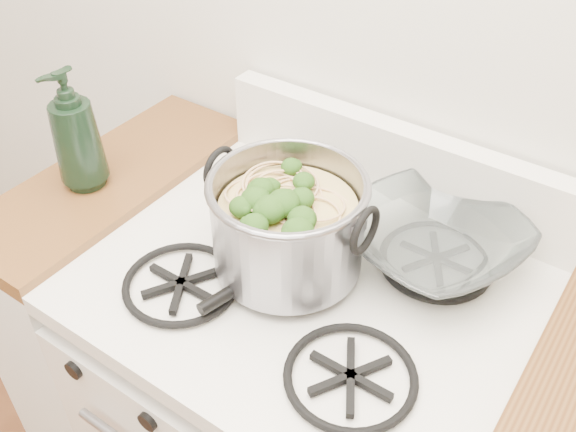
{
  "coord_description": "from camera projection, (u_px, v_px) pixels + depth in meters",
  "views": [
    {
      "loc": [
        0.43,
        0.58,
        1.71
      ],
      "look_at": [
        -0.04,
        1.26,
        1.03
      ],
      "focal_mm": 40.0,
      "sensor_mm": 36.0,
      "label": 1
    }
  ],
  "objects": [
    {
      "name": "gas_range",
      "position": [
        305.0,
        426.0,
        1.43
      ],
      "size": [
        0.76,
        0.66,
        0.92
      ],
      "color": "white",
      "rests_on": "ground"
    },
    {
      "name": "counter_left",
      "position": [
        142.0,
        319.0,
        1.64
      ],
      "size": [
        0.25,
        0.65,
        0.92
      ],
      "color": "silver",
      "rests_on": "ground"
    },
    {
      "name": "stock_pot",
      "position": [
        288.0,
        225.0,
        1.08
      ],
      "size": [
        0.3,
        0.27,
        0.18
      ],
      "color": "gray",
      "rests_on": "gas_range"
    },
    {
      "name": "spatula",
      "position": [
        315.0,
        240.0,
        1.16
      ],
      "size": [
        0.36,
        0.37,
        0.02
      ],
      "primitive_type": null,
      "rotation": [
        0.0,
        0.0,
        -0.24
      ],
      "color": "black",
      "rests_on": "gas_range"
    },
    {
      "name": "glass_bowl",
      "position": [
        430.0,
        248.0,
        1.14
      ],
      "size": [
        0.16,
        0.16,
        0.03
      ],
      "primitive_type": "imported",
      "rotation": [
        0.0,
        0.0,
        -0.34
      ],
      "color": "white",
      "rests_on": "gas_range"
    },
    {
      "name": "bottle",
      "position": [
        75.0,
        130.0,
        1.24
      ],
      "size": [
        0.11,
        0.11,
        0.25
      ],
      "primitive_type": "imported",
      "rotation": [
        0.0,
        0.0,
        -0.13
      ],
      "color": "black",
      "rests_on": "counter_left"
    }
  ]
}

